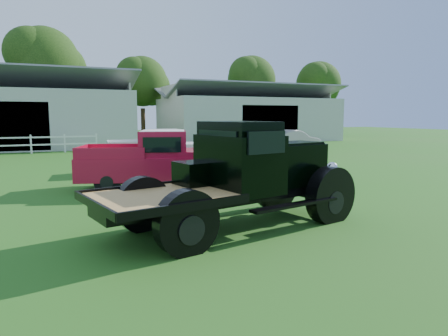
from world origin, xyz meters
name	(u,v)px	position (x,y,z in m)	size (l,w,h in m)	color
ground	(237,220)	(0.00, 0.00, 0.00)	(120.00, 120.00, 0.00)	#226816
shed_left	(3,110)	(-7.00, 26.00, 2.80)	(18.80, 10.20, 5.60)	#979C87
shed_right	(248,114)	(14.00, 27.00, 2.60)	(16.80, 9.20, 5.20)	#979C87
tree_b	(45,80)	(-4.00, 34.00, 5.75)	(6.90, 6.90, 11.50)	black
tree_c	(142,95)	(5.00, 33.00, 4.50)	(5.40, 5.40, 9.00)	black
tree_d	(251,93)	(18.00, 34.00, 5.00)	(6.00, 6.00, 10.00)	black
tree_e	(318,96)	(26.00, 32.00, 4.75)	(5.70, 5.70, 9.50)	black
vintage_flatbed	(235,175)	(-0.31, -0.53, 1.13)	(5.72, 2.27, 2.27)	black
red_pickup	(160,159)	(-0.59, 4.58, 0.97)	(5.31, 2.04, 1.94)	#B11030
white_pickup	(163,151)	(0.57, 8.58, 0.88)	(4.82, 1.87, 1.77)	silver
misc_car_blue	(254,141)	(7.72, 13.81, 0.85)	(2.02, 5.02, 1.71)	#0E1D91
misc_car_grey	(290,142)	(9.76, 12.90, 0.76)	(1.62, 4.64, 1.53)	slate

